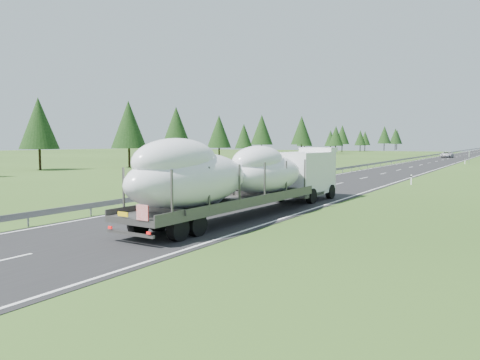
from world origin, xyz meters
The scene contains 7 objects.
ground centered at (0.00, 0.00, 0.00)m, with size 400.00×400.00×0.00m, color #2B4918.
road_surface centered at (0.00, 100.00, 0.01)m, with size 10.00×400.00×0.02m, color black.
guardrail centered at (-5.30, 99.94, 0.60)m, with size 0.10×400.00×0.76m.
highway_sign centered at (7.20, 80.00, 1.81)m, with size 0.08×0.90×2.60m.
tree_line_left centered at (-43.48, 105.82, 6.79)m, with size 15.00×272.03×11.86m.
boat_truck centered at (2.34, 4.47, 2.39)m, with size 3.57×20.82×4.44m.
distant_van centered at (-1.44, 117.23, 0.84)m, with size 2.79×6.06×1.68m, color silver.
Camera 1 is at (15.86, -18.37, 4.28)m, focal length 35.00 mm.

